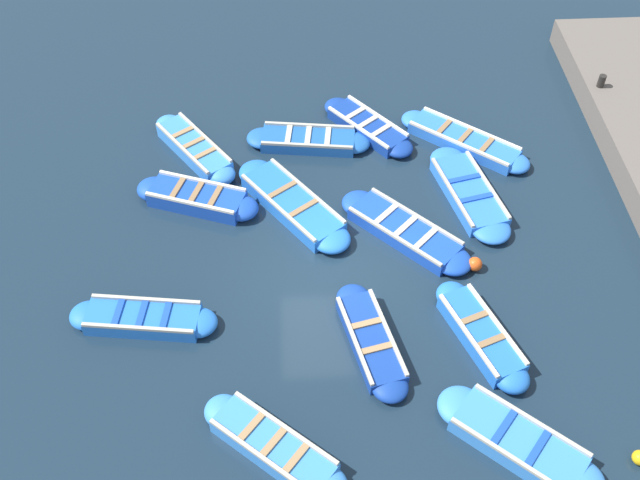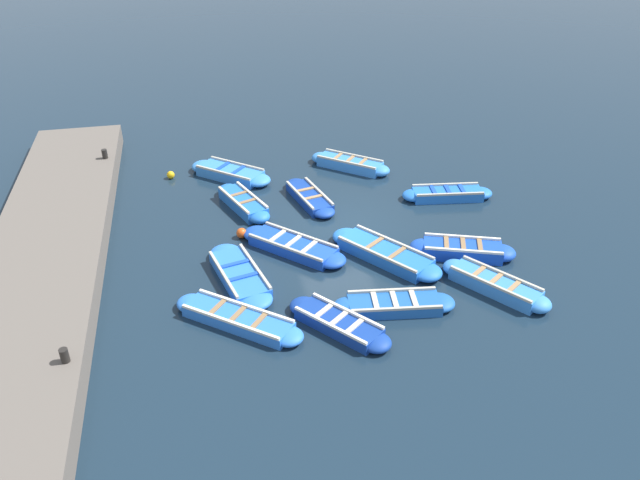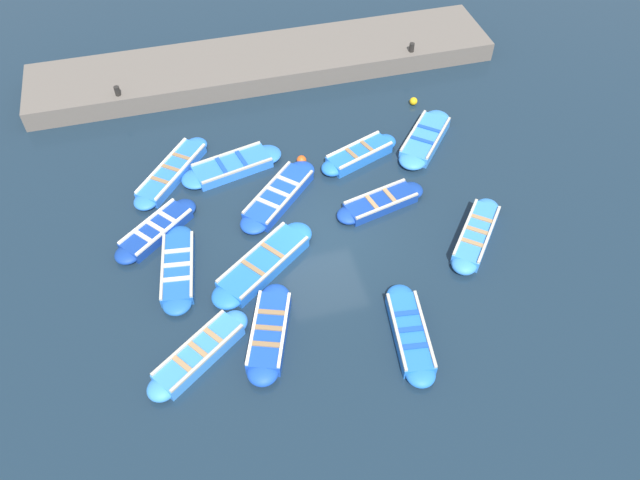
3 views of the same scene
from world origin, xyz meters
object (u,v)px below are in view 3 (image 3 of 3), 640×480
at_px(boat_stern_in, 476,235).
at_px(boat_outer_right, 199,354).
at_px(boat_mid_row, 359,155).
at_px(bollard_north, 412,47).
at_px(buoy_orange_near, 302,160).
at_px(boat_broadside, 410,333).
at_px(boat_end_of_row, 172,172).
at_px(bollard_mid_north, 117,91).
at_px(boat_centre, 157,230).
at_px(boat_tucked, 269,332).
at_px(buoy_yellow_far, 414,101).
at_px(boat_near_quay, 264,264).
at_px(boat_drifting, 178,268).
at_px(boat_outer_left, 425,139).
at_px(boat_far_corner, 232,166).
at_px(boat_alongside, 279,196).
at_px(boat_bow_out, 381,203).

height_order(boat_stern_in, boat_outer_right, boat_outer_right).
xyz_separation_m(boat_mid_row, bollard_north, (4.77, -3.58, 0.72)).
bearing_deg(boat_outer_right, buoy_orange_near, -33.02).
bearing_deg(boat_broadside, boat_stern_in, -48.56).
xyz_separation_m(boat_end_of_row, boat_mid_row, (-0.79, -6.27, 0.04)).
bearing_deg(bollard_mid_north, boat_centre, -173.90).
xyz_separation_m(boat_stern_in, boat_centre, (2.68, 9.32, -0.03)).
height_order(boat_tucked, buoy_yellow_far, boat_tucked).
bearing_deg(boat_outer_right, boat_near_quay, -40.94).
height_order(boat_outer_right, bollard_mid_north, bollard_mid_north).
bearing_deg(boat_drifting, boat_outer_left, -68.19).
xyz_separation_m(boat_drifting, boat_mid_row, (3.38, -6.52, 0.04)).
xyz_separation_m(boat_stern_in, bollard_north, (9.18, -1.26, 0.72)).
bearing_deg(boat_drifting, bollard_north, -51.11).
relative_size(boat_drifting, boat_centre, 1.18).
height_order(boat_stern_in, boat_centre, boat_stern_in).
relative_size(boat_far_corner, boat_outer_right, 1.18).
xyz_separation_m(boat_outer_left, bollard_north, (4.55, -1.10, 0.73)).
distance_m(boat_end_of_row, bollard_north, 10.65).
relative_size(boat_alongside, bollard_mid_north, 9.23).
bearing_deg(boat_stern_in, boat_alongside, 59.43).
distance_m(boat_centre, bollard_mid_north, 6.58).
height_order(boat_outer_left, boat_outer_right, boat_outer_right).
bearing_deg(boat_broadside, boat_drifting, 56.30).
relative_size(boat_tucked, bollard_north, 9.37).
bearing_deg(boat_centre, boat_end_of_row, -16.04).
distance_m(boat_outer_left, bollard_mid_north, 11.16).
xyz_separation_m(bollard_north, bollard_mid_north, (0.00, 11.27, 0.00)).
distance_m(boat_near_quay, bollard_north, 11.58).
relative_size(boat_end_of_row, bollard_north, 9.83).
relative_size(boat_tucked, bollard_mid_north, 9.37).
relative_size(boat_stern_in, boat_broadside, 0.91).
bearing_deg(bollard_north, boat_outer_right, 138.52).
height_order(boat_broadside, boat_near_quay, boat_near_quay).
bearing_deg(boat_far_corner, boat_near_quay, -177.59).
xyz_separation_m(boat_drifting, boat_outer_right, (-3.03, -0.22, 0.04)).
height_order(boat_outer_left, buoy_yellow_far, boat_outer_left).
bearing_deg(boat_stern_in, boat_outer_right, 103.02).
bearing_deg(boat_alongside, boat_mid_row, -68.35).
height_order(boat_drifting, boat_alongside, boat_alongside).
distance_m(boat_alongside, bollard_mid_north, 7.60).
xyz_separation_m(boat_stern_in, boat_outer_right, (-2.00, 8.62, 0.00)).
bearing_deg(buoy_yellow_far, buoy_orange_near, 114.27).
distance_m(boat_tucked, boat_alongside, 5.18).
xyz_separation_m(boat_stern_in, boat_broadside, (-2.77, 3.14, -0.02)).
bearing_deg(bollard_mid_north, boat_bow_out, -132.80).
bearing_deg(boat_near_quay, buoy_yellow_far, -47.87).
bearing_deg(boat_broadside, buoy_yellow_far, -21.00).
bearing_deg(boat_outer_left, boat_outer_right, 127.07).
height_order(boat_end_of_row, boat_bow_out, boat_end_of_row).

